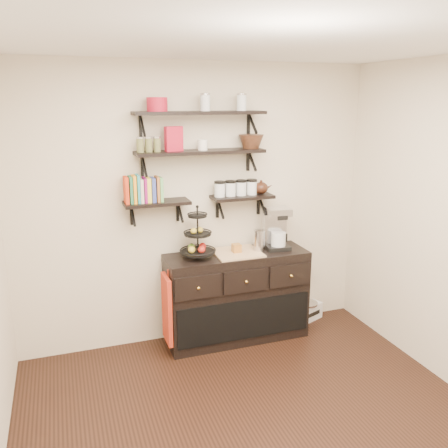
# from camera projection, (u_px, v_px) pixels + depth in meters

# --- Properties ---
(floor) EXTENTS (3.50, 3.50, 0.00)m
(floor) POSITION_uv_depth(u_px,v_px,m) (269.00, 443.00, 3.35)
(floor) COLOR black
(floor) RESTS_ON ground
(ceiling) EXTENTS (3.50, 3.50, 0.02)m
(ceiling) POSITION_uv_depth(u_px,v_px,m) (280.00, 36.00, 2.66)
(ceiling) COLOR white
(ceiling) RESTS_ON back_wall
(back_wall) EXTENTS (3.50, 0.02, 2.70)m
(back_wall) POSITION_uv_depth(u_px,v_px,m) (197.00, 206.00, 4.60)
(back_wall) COLOR beige
(back_wall) RESTS_ON ground
(shelf_top) EXTENTS (1.20, 0.27, 0.23)m
(shelf_top) POSITION_uv_depth(u_px,v_px,m) (200.00, 113.00, 4.26)
(shelf_top) COLOR black
(shelf_top) RESTS_ON back_wall
(shelf_mid) EXTENTS (1.20, 0.27, 0.23)m
(shelf_mid) POSITION_uv_depth(u_px,v_px,m) (200.00, 152.00, 4.35)
(shelf_mid) COLOR black
(shelf_mid) RESTS_ON back_wall
(shelf_low_left) EXTENTS (0.60, 0.25, 0.23)m
(shelf_low_left) POSITION_uv_depth(u_px,v_px,m) (157.00, 203.00, 4.34)
(shelf_low_left) COLOR black
(shelf_low_left) RESTS_ON back_wall
(shelf_low_right) EXTENTS (0.60, 0.25, 0.23)m
(shelf_low_right) POSITION_uv_depth(u_px,v_px,m) (242.00, 197.00, 4.61)
(shelf_low_right) COLOR black
(shelf_low_right) RESTS_ON back_wall
(cookbooks) EXTENTS (0.36, 0.15, 0.26)m
(cookbooks) POSITION_uv_depth(u_px,v_px,m) (146.00, 189.00, 4.28)
(cookbooks) COLOR red
(cookbooks) RESTS_ON shelf_low_left
(glass_canisters) EXTENTS (0.43, 0.10, 0.13)m
(glass_canisters) POSITION_uv_depth(u_px,v_px,m) (236.00, 189.00, 4.56)
(glass_canisters) COLOR silver
(glass_canisters) RESTS_ON shelf_low_right
(sideboard) EXTENTS (1.40, 0.50, 0.92)m
(sideboard) POSITION_uv_depth(u_px,v_px,m) (237.00, 296.00, 4.72)
(sideboard) COLOR black
(sideboard) RESTS_ON floor
(fruit_stand) EXTENTS (0.33, 0.33, 0.49)m
(fruit_stand) POSITION_uv_depth(u_px,v_px,m) (198.00, 241.00, 4.44)
(fruit_stand) COLOR black
(fruit_stand) RESTS_ON sideboard
(candle) EXTENTS (0.08, 0.08, 0.08)m
(candle) POSITION_uv_depth(u_px,v_px,m) (236.00, 248.00, 4.59)
(candle) COLOR #A26625
(candle) RESTS_ON sideboard
(coffee_maker) EXTENTS (0.25, 0.24, 0.42)m
(coffee_maker) POSITION_uv_depth(u_px,v_px,m) (276.00, 229.00, 4.72)
(coffee_maker) COLOR black
(coffee_maker) RESTS_ON sideboard
(thermal_carafe) EXTENTS (0.11, 0.11, 0.22)m
(thermal_carafe) POSITION_uv_depth(u_px,v_px,m) (259.00, 241.00, 4.63)
(thermal_carafe) COLOR silver
(thermal_carafe) RESTS_ON sideboard
(apron) EXTENTS (0.04, 0.28, 0.65)m
(apron) POSITION_uv_depth(u_px,v_px,m) (167.00, 309.00, 4.40)
(apron) COLOR #A02811
(apron) RESTS_ON sideboard
(radio) EXTENTS (0.37, 0.29, 0.20)m
(radio) POSITION_uv_depth(u_px,v_px,m) (307.00, 311.00, 5.21)
(radio) COLOR silver
(radio) RESTS_ON floor
(recipe_box) EXTENTS (0.17, 0.09, 0.22)m
(recipe_box) POSITION_uv_depth(u_px,v_px,m) (174.00, 139.00, 4.23)
(recipe_box) COLOR #A61229
(recipe_box) RESTS_ON shelf_mid
(walnut_bowl) EXTENTS (0.24, 0.24, 0.13)m
(walnut_bowl) POSITION_uv_depth(u_px,v_px,m) (251.00, 142.00, 4.48)
(walnut_bowl) COLOR black
(walnut_bowl) RESTS_ON shelf_mid
(ramekins) EXTENTS (0.09, 0.09, 0.10)m
(ramekins) POSITION_uv_depth(u_px,v_px,m) (203.00, 145.00, 4.33)
(ramekins) COLOR white
(ramekins) RESTS_ON shelf_mid
(teapot) EXTENTS (0.21, 0.18, 0.14)m
(teapot) POSITION_uv_depth(u_px,v_px,m) (261.00, 187.00, 4.65)
(teapot) COLOR black
(teapot) RESTS_ON shelf_low_right
(red_pot) EXTENTS (0.18, 0.18, 0.12)m
(red_pot) POSITION_uv_depth(u_px,v_px,m) (157.00, 104.00, 4.11)
(red_pot) COLOR #A61229
(red_pot) RESTS_ON shelf_top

